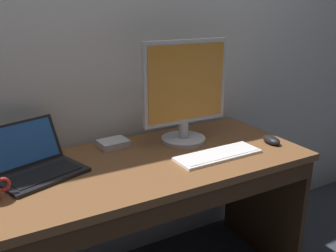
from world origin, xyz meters
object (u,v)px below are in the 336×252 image
laptop_black (37,165)px  external_drive_box (113,143)px  external_monitor (185,94)px  wired_keyboard (218,155)px  computer_mouse (271,140)px

laptop_black → external_drive_box: size_ratio=2.84×
external_monitor → wired_keyboard: external_monitor is taller
wired_keyboard → external_drive_box: external_drive_box is taller
laptop_black → external_drive_box: bearing=19.4°
wired_keyboard → external_drive_box: 0.50m
external_monitor → computer_mouse: 0.48m
laptop_black → wired_keyboard: 0.78m
laptop_black → wired_keyboard: size_ratio=0.96×
external_monitor → external_drive_box: bearing=160.8°
laptop_black → wired_keyboard: bearing=-15.9°
wired_keyboard → laptop_black: bearing=164.1°
external_monitor → computer_mouse: bearing=-32.4°
external_monitor → wired_keyboard: 0.33m
external_drive_box → laptop_black: bearing=-160.6°
computer_mouse → external_monitor: bearing=150.9°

